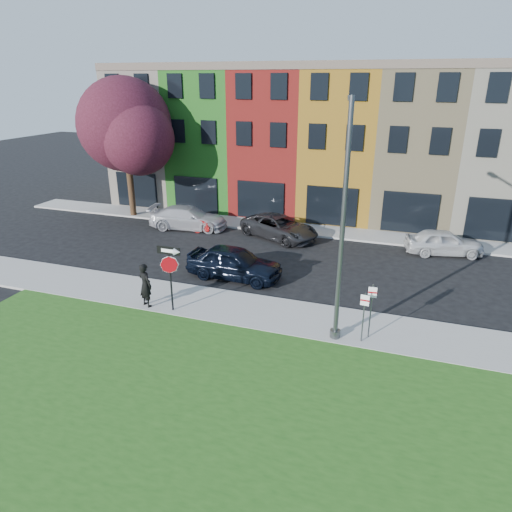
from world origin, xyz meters
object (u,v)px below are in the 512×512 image
(stop_sign, at_px, (170,266))
(man, at_px, (145,285))
(street_lamp, at_px, (343,225))
(sedan_near, at_px, (234,263))

(stop_sign, height_order, man, stop_sign)
(man, distance_m, street_lamp, 8.95)
(sedan_near, relative_size, street_lamp, 0.56)
(stop_sign, distance_m, man, 1.67)
(stop_sign, relative_size, man, 1.47)
(man, distance_m, sedan_near, 4.96)
(man, xyz_separation_m, sedan_near, (2.45, 4.30, -0.29))
(sedan_near, height_order, street_lamp, street_lamp)
(man, bearing_deg, stop_sign, -157.55)
(man, bearing_deg, street_lamp, -155.17)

